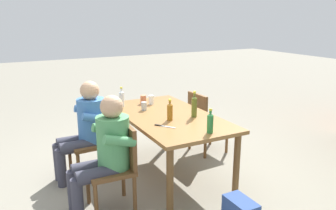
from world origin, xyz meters
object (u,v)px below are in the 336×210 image
(person_in_white_shirt, at_px, (85,126))
(table_knife, at_px, (163,126))
(bottle_green, at_px, (210,122))
(cup_steel, at_px, (144,106))
(cup_terracotta, at_px, (143,99))
(bottle_olive, at_px, (194,106))
(person_in_plaid_shirt, at_px, (106,149))
(cup_white, at_px, (151,100))
(bottle_clear, at_px, (122,98))
(dining_table, at_px, (168,122))
(bottle_amber, at_px, (170,111))
(chair_far_left, at_px, (204,119))
(chair_near_right, at_px, (117,163))
(chair_near_left, at_px, (95,137))

(person_in_white_shirt, height_order, table_knife, person_in_white_shirt)
(person_in_white_shirt, xyz_separation_m, bottle_green, (1.14, 0.97, 0.22))
(bottle_green, xyz_separation_m, cup_steel, (-1.06, -0.25, -0.06))
(cup_terracotta, bearing_deg, bottle_green, 5.55)
(bottle_olive, bearing_deg, person_in_plaid_shirt, -80.44)
(person_in_plaid_shirt, xyz_separation_m, cup_terracotta, (-1.01, 0.84, 0.17))
(person_in_plaid_shirt, xyz_separation_m, cup_white, (-0.93, 0.92, 0.17))
(person_in_white_shirt, bearing_deg, bottle_clear, 110.82)
(dining_table, xyz_separation_m, cup_steel, (-0.31, -0.17, 0.14))
(person_in_white_shirt, xyz_separation_m, bottle_amber, (0.59, 0.81, 0.22))
(bottle_amber, bearing_deg, bottle_clear, -160.53)
(dining_table, relative_size, bottle_olive, 5.80)
(bottle_green, bearing_deg, cup_terracotta, -174.45)
(person_in_plaid_shirt, relative_size, bottle_amber, 4.88)
(cup_steel, distance_m, cup_terracotta, 0.32)
(chair_far_left, xyz_separation_m, bottle_amber, (0.58, -0.85, 0.38))
(chair_near_right, height_order, bottle_green, bottle_green)
(bottle_amber, xyz_separation_m, cup_white, (-0.72, 0.11, -0.04))
(person_in_white_shirt, bearing_deg, cup_steel, 83.52)
(chair_near_right, relative_size, person_in_white_shirt, 0.74)
(chair_far_left, height_order, bottle_amber, bottle_amber)
(chair_near_right, bearing_deg, bottle_amber, 106.72)
(chair_far_left, xyz_separation_m, cup_terracotta, (-0.22, -0.83, 0.34))
(chair_far_left, relative_size, cup_steel, 8.32)
(cup_steel, distance_m, table_knife, 0.67)
(bottle_green, xyz_separation_m, cup_white, (-1.28, -0.05, -0.05))
(bottle_olive, distance_m, table_knife, 0.51)
(person_in_plaid_shirt, xyz_separation_m, bottle_olive, (-0.19, 1.12, 0.24))
(bottle_olive, relative_size, table_knife, 1.49)
(cup_white, bearing_deg, bottle_amber, -8.30)
(chair_near_left, distance_m, bottle_amber, 0.99)
(chair_near_right, relative_size, chair_far_left, 1.00)
(chair_near_left, relative_size, cup_white, 7.34)
(bottle_clear, xyz_separation_m, bottle_amber, (0.79, 0.28, -0.01))
(bottle_amber, xyz_separation_m, table_knife, (0.16, -0.16, -0.10))
(person_in_plaid_shirt, bearing_deg, bottle_olive, 99.56)
(chair_near_right, distance_m, bottle_olive, 1.11)
(bottle_clear, height_order, table_knife, bottle_clear)
(cup_white, bearing_deg, chair_near_right, -40.84)
(bottle_clear, distance_m, cup_terracotta, 0.31)
(bottle_clear, relative_size, cup_terracotta, 2.28)
(bottle_amber, height_order, table_knife, bottle_amber)
(chair_near_right, xyz_separation_m, cup_steel, (-0.72, 0.61, 0.33))
(chair_near_right, xyz_separation_m, person_in_plaid_shirt, (-0.00, -0.11, 0.17))
(dining_table, xyz_separation_m, chair_far_left, (-0.39, 0.78, -0.19))
(person_in_plaid_shirt, distance_m, cup_steel, 1.02)
(cup_white, distance_m, table_knife, 0.93)
(dining_table, distance_m, person_in_plaid_shirt, 0.97)
(chair_near_left, height_order, cup_steel, cup_steel)
(chair_near_right, distance_m, person_in_white_shirt, 0.82)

